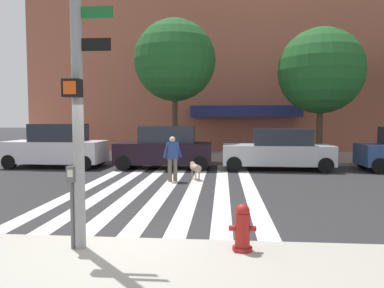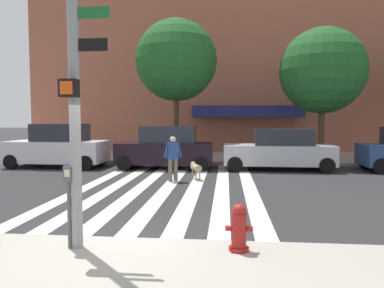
% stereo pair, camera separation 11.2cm
% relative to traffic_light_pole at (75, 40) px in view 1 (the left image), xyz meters
% --- Properties ---
extents(ground_plane, '(160.00, 160.00, 0.00)m').
position_rel_traffic_light_pole_xyz_m(ground_plane, '(0.51, 6.52, -3.52)').
color(ground_plane, '#2B2B2D').
extents(sidewalk_far, '(80.00, 6.00, 0.15)m').
position_rel_traffic_light_pole_xyz_m(sidewalk_far, '(0.51, 15.41, -3.45)').
color(sidewalk_far, '#A29394').
rests_on(sidewalk_far, ground_plane).
extents(crosswalk_stripes, '(5.85, 11.18, 0.01)m').
position_rel_traffic_light_pole_xyz_m(crosswalk_stripes, '(0.51, 6.52, -3.52)').
color(crosswalk_stripes, silver).
rests_on(crosswalk_stripes, ground_plane).
extents(apartment_block, '(36.46, 17.56, 23.29)m').
position_rel_traffic_light_pole_xyz_m(apartment_block, '(7.30, 26.48, 8.12)').
color(apartment_block, '#A65D46').
rests_on(apartment_block, ground_plane).
extents(traffic_light_pole, '(0.74, 0.46, 5.80)m').
position_rel_traffic_light_pole_xyz_m(traffic_light_pole, '(0.00, 0.00, 0.00)').
color(traffic_light_pole, gray).
rests_on(traffic_light_pole, sidewalk_near).
extents(fire_hydrant, '(0.44, 0.32, 0.76)m').
position_rel_traffic_light_pole_xyz_m(fire_hydrant, '(2.65, 0.15, -3.00)').
color(fire_hydrant, maroon).
rests_on(fire_hydrant, sidewalk_near).
extents(parking_meter_curbside, '(0.14, 0.11, 1.36)m').
position_rel_traffic_light_pole_xyz_m(parking_meter_curbside, '(-0.12, 0.00, -2.49)').
color(parking_meter_curbside, '#515456').
rests_on(parking_meter_curbside, sidewalk_near).
extents(parked_car_near_curb, '(4.54, 2.09, 2.05)m').
position_rel_traffic_light_pole_xyz_m(parked_car_near_curb, '(-5.45, 10.86, -2.56)').
color(parked_car_near_curb, silver).
rests_on(parked_car_near_curb, ground_plane).
extents(parked_car_behind_first, '(4.39, 1.97, 1.95)m').
position_rel_traffic_light_pole_xyz_m(parked_car_behind_first, '(-0.32, 10.86, -2.58)').
color(parked_car_behind_first, black).
rests_on(parked_car_behind_first, ground_plane).
extents(parked_car_third_in_line, '(4.81, 1.95, 1.83)m').
position_rel_traffic_light_pole_xyz_m(parked_car_third_in_line, '(4.79, 10.86, -2.64)').
color(parked_car_third_in_line, '#B8BAC2').
rests_on(parked_car_third_in_line, ground_plane).
extents(street_tree_nearest, '(4.19, 4.19, 7.23)m').
position_rel_traffic_light_pole_xyz_m(street_tree_nearest, '(-0.15, 13.24, 1.75)').
color(street_tree_nearest, '#4C3823').
rests_on(street_tree_nearest, sidewalk_far).
extents(street_tree_middle, '(4.27, 4.27, 6.66)m').
position_rel_traffic_light_pole_xyz_m(street_tree_middle, '(7.20, 13.33, 1.14)').
color(street_tree_middle, '#4C3823').
rests_on(street_tree_middle, sidewalk_far).
extents(pedestrian_dog_walker, '(0.68, 0.37, 1.64)m').
position_rel_traffic_light_pole_xyz_m(pedestrian_dog_walker, '(0.51, 7.42, -2.59)').
color(pedestrian_dog_walker, '#6B6051').
rests_on(pedestrian_dog_walker, ground_plane).
extents(dog_on_leash, '(0.51, 0.92, 0.65)m').
position_rel_traffic_light_pole_xyz_m(dog_on_leash, '(1.30, 7.91, -3.08)').
color(dog_on_leash, tan).
rests_on(dog_on_leash, ground_plane).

